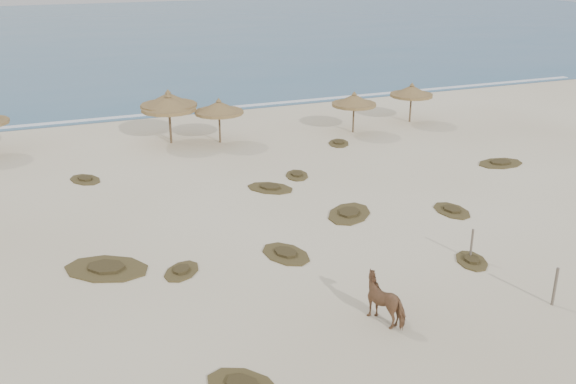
% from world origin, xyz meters
% --- Properties ---
extents(ground, '(160.00, 160.00, 0.00)m').
position_xyz_m(ground, '(0.00, 0.00, 0.00)').
color(ground, '#F0E5C5').
rests_on(ground, ground).
extents(ocean, '(200.00, 100.00, 0.01)m').
position_xyz_m(ocean, '(0.00, 75.00, 0.00)').
color(ocean, '#2D6387').
rests_on(ocean, ground).
extents(foam_line, '(70.00, 0.60, 0.01)m').
position_xyz_m(foam_line, '(0.00, 26.00, 0.00)').
color(foam_line, white).
rests_on(foam_line, ground).
extents(palapa_2, '(4.26, 4.26, 3.08)m').
position_xyz_m(palapa_2, '(-1.70, 19.24, 2.39)').
color(palapa_2, brown).
rests_on(palapa_2, ground).
extents(palapa_3, '(3.84, 3.84, 2.99)m').
position_xyz_m(palapa_3, '(-1.81, 18.68, 2.32)').
color(palapa_3, brown).
rests_on(palapa_3, ground).
extents(palapa_4, '(3.59, 3.59, 2.66)m').
position_xyz_m(palapa_4, '(0.90, 17.74, 2.06)').
color(palapa_4, brown).
rests_on(palapa_4, ground).
extents(palapa_5, '(3.61, 3.61, 2.57)m').
position_xyz_m(palapa_5, '(9.19, 16.84, 1.99)').
color(palapa_5, brown).
rests_on(palapa_5, ground).
extents(palapa_6, '(3.19, 3.19, 2.61)m').
position_xyz_m(palapa_6, '(13.81, 17.71, 2.02)').
color(palapa_6, brown).
rests_on(palapa_6, ground).
extents(horse, '(1.35, 1.85, 1.42)m').
position_xyz_m(horse, '(0.25, -2.75, 0.71)').
color(horse, '#956344').
rests_on(horse, ground).
extents(fence_post_near, '(0.13, 0.13, 1.32)m').
position_xyz_m(fence_post_near, '(5.68, -3.95, 0.66)').
color(fence_post_near, '#716354').
rests_on(fence_post_near, ground).
extents(fence_post_far, '(0.10, 0.10, 1.19)m').
position_xyz_m(fence_post_far, '(5.24, -0.26, 0.59)').
color(fence_post_far, '#716354').
rests_on(fence_post_far, ground).
extents(scrub_1, '(3.73, 3.41, 0.16)m').
position_xyz_m(scrub_1, '(-7.32, 3.84, 0.05)').
color(scrub_1, brown).
rests_on(scrub_1, ground).
extents(scrub_2, '(1.90, 1.98, 0.16)m').
position_xyz_m(scrub_2, '(-4.87, 2.64, 0.05)').
color(scrub_2, brown).
rests_on(scrub_2, ground).
extents(scrub_3, '(3.06, 3.08, 0.16)m').
position_xyz_m(scrub_3, '(3.00, 5.15, 0.05)').
color(scrub_3, brown).
rests_on(scrub_3, ground).
extents(scrub_4, '(1.38, 2.07, 0.16)m').
position_xyz_m(scrub_4, '(7.31, 3.80, 0.05)').
color(scrub_4, brown).
rests_on(scrub_4, ground).
extents(scrub_5, '(2.58, 1.69, 0.16)m').
position_xyz_m(scrub_5, '(13.58, 8.35, 0.05)').
color(scrub_5, brown).
rests_on(scrub_5, ground).
extents(scrub_6, '(1.97, 2.28, 0.16)m').
position_xyz_m(scrub_6, '(-7.12, 13.85, 0.05)').
color(scrub_6, brown).
rests_on(scrub_6, ground).
extents(scrub_7, '(1.59, 1.98, 0.16)m').
position_xyz_m(scrub_7, '(2.82, 10.57, 0.05)').
color(scrub_7, brown).
rests_on(scrub_7, ground).
extents(scrub_9, '(2.03, 2.55, 0.16)m').
position_xyz_m(scrub_9, '(-0.95, 2.55, 0.05)').
color(scrub_9, brown).
rests_on(scrub_9, ground).
extents(scrub_10, '(1.85, 2.15, 0.16)m').
position_xyz_m(scrub_10, '(7.26, 14.90, 0.05)').
color(scrub_10, brown).
rests_on(scrub_10, ground).
extents(scrub_12, '(1.56, 1.93, 0.16)m').
position_xyz_m(scrub_12, '(5.14, -0.49, 0.05)').
color(scrub_12, brown).
rests_on(scrub_12, ground).
extents(scrub_13, '(2.68, 2.68, 0.16)m').
position_xyz_m(scrub_13, '(0.94, 9.36, 0.05)').
color(scrub_13, brown).
rests_on(scrub_13, ground).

